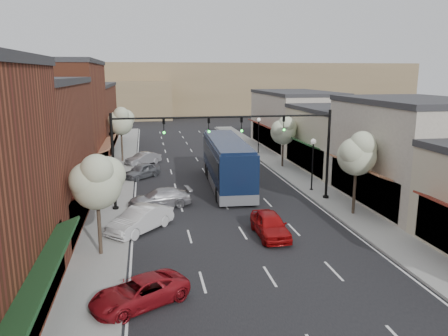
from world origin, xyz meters
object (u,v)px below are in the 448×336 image
signal_mast_left (147,146)px  tree_left_far (121,121)px  red_hatchback (270,225)px  lamp_post_near (313,156)px  tree_right_near (358,152)px  parked_car_b (140,219)px  parked_car_a (139,292)px  parked_car_d (141,171)px  coach_bus (227,162)px  parked_car_e (143,159)px  parked_car_c (160,198)px  tree_right_far (284,130)px  tree_left_near (97,180)px  signal_mast_right (299,142)px  lamp_post_far (259,130)px

signal_mast_left → tree_left_far: signal_mast_left is taller
red_hatchback → lamp_post_near: bearing=55.9°
tree_right_near → parked_car_b: (-14.55, -0.50, -3.68)m
parked_car_a → parked_car_d: (0.00, 23.42, 0.10)m
parked_car_a → signal_mast_left: bearing=148.7°
coach_bus → red_hatchback: coach_bus is taller
parked_car_b → parked_car_e: (0.18, 20.66, -0.11)m
tree_right_near → parked_car_c: 14.40m
signal_mast_left → parked_car_a: signal_mast_left is taller
coach_bus → parked_car_d: size_ratio=3.36×
parked_car_c → parked_car_b: bearing=-23.2°
signal_mast_left → coach_bus: (6.79, 5.53, -2.50)m
tree_right_far → parked_car_c: bearing=-138.8°
signal_mast_left → tree_left_near: bearing=-108.1°
signal_mast_right → parked_car_e: (-11.65, 16.11, -3.96)m
coach_bus → parked_car_d: coach_bus is taller
red_hatchback → lamp_post_far: bearing=76.7°
signal_mast_right → signal_mast_left: 11.24m
parked_car_e → signal_mast_left: bearing=-35.9°
signal_mast_left → parked_car_e: 16.59m
parked_car_d → lamp_post_near: bearing=16.4°
tree_right_near → parked_car_b: tree_right_near is taller
coach_bus → parked_car_b: bearing=-123.4°
tree_left_near → parked_car_c: bearing=67.9°
parked_car_d → parked_car_e: (0.18, 6.27, -0.03)m
red_hatchback → parked_car_e: red_hatchback is taller
coach_bus → parked_car_b: size_ratio=2.89×
parked_car_c → lamp_post_far: bearing=139.6°
signal_mast_left → tree_right_far: size_ratio=1.51×
tree_right_near → coach_bus: 12.20m
tree_left_far → parked_car_d: size_ratio=1.52×
parked_car_a → coach_bus: bearing=130.1°
lamp_post_near → tree_left_near: bearing=-146.7°
lamp_post_far → parked_car_d: lamp_post_far is taller
tree_right_far → signal_mast_left: bearing=-139.5°
signal_mast_left → red_hatchback: (7.12, -6.81, -3.89)m
coach_bus → tree_left_far: bearing=130.0°
tree_right_near → parked_car_b: size_ratio=1.27×
lamp_post_near → parked_car_b: size_ratio=0.95×
signal_mast_right → tree_right_far: (2.73, 11.95, -0.63)m
tree_left_far → parked_car_e: size_ratio=1.53×
coach_bus → signal_mast_left: bearing=-138.0°
signal_mast_right → tree_right_far: bearing=77.1°
tree_right_near → parked_car_e: bearing=125.5°
tree_right_near → lamp_post_near: 6.74m
parked_car_e → coach_bus: bearing=-3.1°
lamp_post_near → signal_mast_left: bearing=-169.4°
parked_car_a → parked_car_d: size_ratio=1.05×
signal_mast_right → parked_car_c: (-10.43, 0.41, -3.95)m
parked_car_b → parked_car_c: 5.16m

